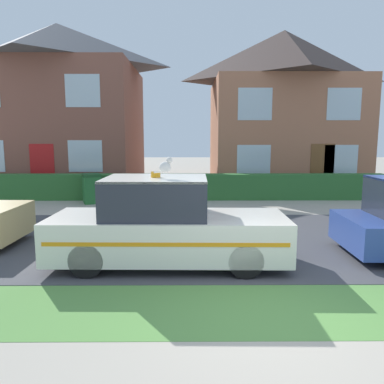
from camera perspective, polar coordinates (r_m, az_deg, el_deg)
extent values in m
plane|color=#A89E8E|center=(5.17, 12.77, -19.24)|extent=(80.00, 80.00, 0.00)
cube|color=#424247|center=(8.89, 6.83, -7.15)|extent=(28.00, 5.49, 0.01)
cube|color=#568C42|center=(5.57, 11.64, -17.01)|extent=(28.00, 1.68, 0.01)
cube|color=#2D662D|center=(14.36, -1.93, 0.81)|extent=(15.75, 0.60, 0.98)
cylinder|color=black|center=(6.48, 8.17, -10.30)|extent=(0.60, 0.21, 0.60)
cylinder|color=black|center=(7.79, 6.84, -7.07)|extent=(0.60, 0.21, 0.60)
cylinder|color=black|center=(6.69, -15.73, -9.95)|extent=(0.60, 0.21, 0.60)
cylinder|color=black|center=(7.96, -12.95, -6.89)|extent=(0.60, 0.21, 0.60)
cube|color=silver|center=(7.03, -3.55, -6.64)|extent=(4.37, 1.65, 0.76)
cube|color=#232833|center=(6.90, -5.52, -0.70)|extent=(1.87, 1.45, 0.71)
cube|color=silver|center=(6.86, -5.55, 2.07)|extent=(1.87, 1.45, 0.04)
cube|color=orange|center=(6.26, -4.08, -8.01)|extent=(4.13, 0.08, 0.07)
cube|color=orange|center=(7.79, -3.13, -4.72)|extent=(4.13, 0.08, 0.07)
cylinder|color=orange|center=(6.85, -5.56, 2.67)|extent=(0.17, 0.17, 0.10)
ellipsoid|color=silver|center=(6.58, -4.15, 3.77)|extent=(0.27, 0.26, 0.19)
ellipsoid|color=white|center=(6.63, -3.57, 3.69)|extent=(0.10, 0.11, 0.11)
sphere|color=silver|center=(6.63, -3.50, 4.85)|extent=(0.11, 0.11, 0.11)
cone|color=silver|center=(6.60, -3.34, 5.25)|extent=(0.05, 0.05, 0.05)
cone|color=silver|center=(6.65, -3.67, 5.27)|extent=(0.05, 0.05, 0.05)
cylinder|color=silver|center=(6.60, -5.13, 3.07)|extent=(0.16, 0.15, 0.03)
cylinder|color=black|center=(10.03, -26.99, -4.43)|extent=(0.61, 0.21, 0.60)
cylinder|color=black|center=(9.16, 24.61, -5.49)|extent=(0.59, 0.21, 0.58)
cube|color=brown|center=(19.75, -19.30, 9.29)|extent=(7.33, 6.42, 5.71)
pyramid|color=#56565B|center=(20.21, -19.86, 20.29)|extent=(7.69, 6.75, 2.02)
cube|color=red|center=(16.69, -21.82, 3.21)|extent=(1.00, 0.02, 2.10)
cube|color=silver|center=(16.09, -15.95, 5.28)|extent=(1.40, 0.02, 1.30)
cube|color=silver|center=(16.17, -16.34, 14.60)|extent=(1.40, 0.02, 1.30)
cube|color=#A86B4C|center=(19.05, 13.45, 8.54)|extent=(6.64, 5.80, 5.02)
pyramid|color=#473833|center=(19.43, 13.84, 19.47)|extent=(6.97, 6.09, 2.36)
cube|color=brown|center=(16.62, 19.20, 3.33)|extent=(1.00, 0.02, 2.10)
cube|color=silver|center=(15.86, 9.38, 4.75)|extent=(1.40, 0.02, 1.30)
cube|color=silver|center=(16.87, 21.74, 4.48)|extent=(1.40, 0.02, 1.30)
cube|color=silver|center=(15.89, 9.59, 13.08)|extent=(1.40, 0.02, 1.30)
cube|color=silver|center=(16.89, 22.17, 12.30)|extent=(1.40, 0.02, 1.30)
cube|color=#23662D|center=(14.04, -15.01, 0.34)|extent=(0.80, 0.85, 0.97)
cube|color=#184720|center=(13.98, -15.09, 2.50)|extent=(0.84, 0.89, 0.10)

